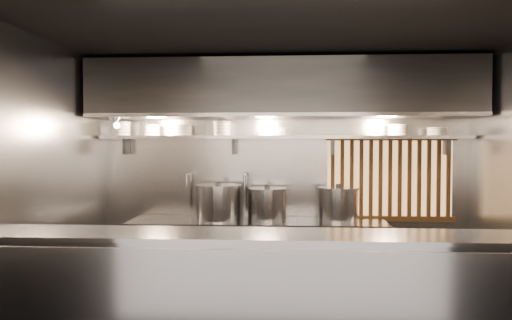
# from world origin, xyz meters

# --- Properties ---
(ceiling) EXTENTS (4.50, 4.50, 0.00)m
(ceiling) POSITION_xyz_m (0.00, 0.00, 2.80)
(ceiling) COLOR black
(ceiling) RESTS_ON wall_back
(wall_back) EXTENTS (4.50, 0.00, 4.50)m
(wall_back) POSITION_xyz_m (0.00, 1.50, 1.40)
(wall_back) COLOR gray
(wall_back) RESTS_ON floor
(wall_left) EXTENTS (0.00, 3.00, 3.00)m
(wall_left) POSITION_xyz_m (-2.25, 0.00, 1.40)
(wall_left) COLOR gray
(wall_left) RESTS_ON floor
(serving_counter) EXTENTS (4.50, 0.56, 1.13)m
(serving_counter) POSITION_xyz_m (0.00, -0.96, 0.57)
(serving_counter) COLOR #9B9BA0
(serving_counter) RESTS_ON floor
(cooking_bench) EXTENTS (3.00, 0.70, 0.90)m
(cooking_bench) POSITION_xyz_m (-0.30, 1.13, 0.45)
(cooking_bench) COLOR #9B9BA0
(cooking_bench) RESTS_ON floor
(bowl_shelf) EXTENTS (4.40, 0.34, 0.04)m
(bowl_shelf) POSITION_xyz_m (0.00, 1.32, 1.88)
(bowl_shelf) COLOR #9B9BA0
(bowl_shelf) RESTS_ON wall_back
(exhaust_hood) EXTENTS (4.40, 0.81, 0.65)m
(exhaust_hood) POSITION_xyz_m (0.00, 1.10, 2.42)
(exhaust_hood) COLOR #2D2D30
(exhaust_hood) RESTS_ON ceiling
(wood_screen) EXTENTS (1.56, 0.09, 1.04)m
(wood_screen) POSITION_xyz_m (1.30, 1.45, 1.38)
(wood_screen) COLOR #FFBD72
(wood_screen) RESTS_ON wall_back
(faucet_left) EXTENTS (0.04, 0.30, 0.50)m
(faucet_left) POSITION_xyz_m (-1.15, 1.37, 1.31)
(faucet_left) COLOR silver
(faucet_left) RESTS_ON wall_back
(faucet_right) EXTENTS (0.04, 0.30, 0.50)m
(faucet_right) POSITION_xyz_m (-0.45, 1.37, 1.31)
(faucet_right) COLOR silver
(faucet_right) RESTS_ON wall_back
(heat_lamp) EXTENTS (0.25, 0.35, 0.20)m
(heat_lamp) POSITION_xyz_m (-1.90, 0.85, 2.07)
(heat_lamp) COLOR #9B9BA0
(heat_lamp) RESTS_ON exhaust_hood
(pendant_bulb) EXTENTS (0.09, 0.09, 0.19)m
(pendant_bulb) POSITION_xyz_m (-0.10, 1.20, 1.96)
(pendant_bulb) COLOR #2D2D30
(pendant_bulb) RESTS_ON exhaust_hood
(stock_pot_left) EXTENTS (0.63, 0.63, 0.46)m
(stock_pot_left) POSITION_xyz_m (-0.76, 1.12, 1.11)
(stock_pot_left) COLOR #9B9BA0
(stock_pot_left) RESTS_ON cooking_bench
(stock_pot_mid) EXTENTS (0.60, 0.60, 0.42)m
(stock_pot_mid) POSITION_xyz_m (-0.18, 1.17, 1.09)
(stock_pot_mid) COLOR #9B9BA0
(stock_pot_mid) RESTS_ON cooking_bench
(stock_pot_right) EXTENTS (0.58, 0.58, 0.43)m
(stock_pot_right) POSITION_xyz_m (0.65, 1.17, 1.10)
(stock_pot_right) COLOR #9B9BA0
(stock_pot_right) RESTS_ON cooking_bench
(bowl_stack_0) EXTENTS (0.23, 0.23, 0.17)m
(bowl_stack_0) POSITION_xyz_m (-1.98, 1.32, 1.98)
(bowl_stack_0) COLOR white
(bowl_stack_0) RESTS_ON bowl_shelf
(bowl_stack_1) EXTENTS (0.21, 0.21, 0.13)m
(bowl_stack_1) POSITION_xyz_m (-1.60, 1.32, 1.97)
(bowl_stack_1) COLOR white
(bowl_stack_1) RESTS_ON bowl_shelf
(bowl_stack_2) EXTENTS (0.25, 0.25, 0.13)m
(bowl_stack_2) POSITION_xyz_m (-1.23, 1.32, 1.97)
(bowl_stack_2) COLOR white
(bowl_stack_2) RESTS_ON bowl_shelf
(bowl_stack_3) EXTENTS (0.22, 0.22, 0.17)m
(bowl_stack_3) POSITION_xyz_m (-0.74, 1.32, 1.98)
(bowl_stack_3) COLOR white
(bowl_stack_3) RESTS_ON bowl_shelf
(bowl_stack_4) EXTENTS (0.20, 0.20, 0.09)m
(bowl_stack_4) POSITION_xyz_m (0.01, 1.32, 1.95)
(bowl_stack_4) COLOR white
(bowl_stack_4) RESTS_ON bowl_shelf
(bowl_stack_5) EXTENTS (0.23, 0.23, 0.13)m
(bowl_stack_5) POSITION_xyz_m (1.35, 1.32, 1.97)
(bowl_stack_5) COLOR white
(bowl_stack_5) RESTS_ON bowl_shelf
(bowl_stack_6) EXTENTS (0.24, 0.24, 0.09)m
(bowl_stack_6) POSITION_xyz_m (1.82, 1.32, 1.95)
(bowl_stack_6) COLOR white
(bowl_stack_6) RESTS_ON bowl_shelf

